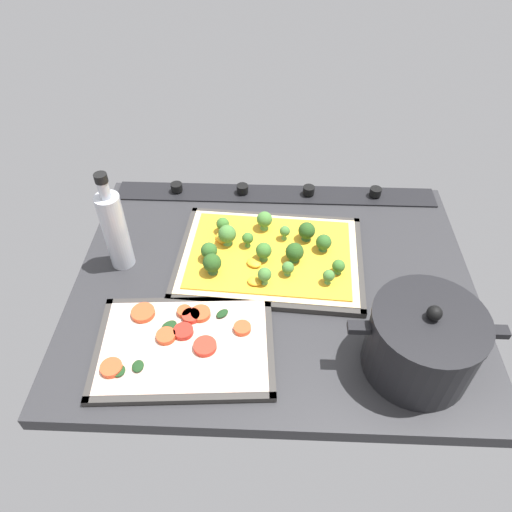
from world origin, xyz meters
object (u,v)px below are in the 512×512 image
veggie_pizza_back (183,342)px  cooking_pot (422,342)px  baking_tray_front (270,258)px  oil_bottle (115,229)px  baking_tray_back (185,347)px  broccoli_pizza (268,253)px

veggie_pizza_back → cooking_pot: (-40.38, 2.15, 5.36)cm
baking_tray_front → oil_bottle: oil_bottle is taller
baking_tray_back → veggie_pizza_back: (0.37, -0.48, 0.76)cm
baking_tray_front → cooking_pot: cooking_pot is taller
cooking_pot → oil_bottle: bearing=-22.1°
veggie_pizza_back → baking_tray_back: bearing=128.0°
baking_tray_front → veggie_pizza_back: veggie_pizza_back is taller
baking_tray_back → veggie_pizza_back: bearing=-52.0°
veggie_pizza_back → broccoli_pizza: bearing=-123.0°
broccoli_pizza → oil_bottle: size_ratio=1.69×
cooking_pot → baking_tray_front: bearing=-44.3°
veggie_pizza_back → baking_tray_front: bearing=-123.7°
oil_bottle → broccoli_pizza: bearing=-176.3°
oil_bottle → cooking_pot: bearing=157.9°
baking_tray_back → oil_bottle: size_ratio=1.47×
baking_tray_back → cooking_pot: (-40.01, 1.67, 6.12)cm
baking_tray_back → cooking_pot: cooking_pot is taller
baking_tray_back → baking_tray_front: bearing=-122.5°
baking_tray_back → oil_bottle: (16.00, -21.03, 8.88)cm
baking_tray_front → veggie_pizza_back: bearing=56.3°
baking_tray_back → oil_bottle: bearing=-52.7°
broccoli_pizza → oil_bottle: (30.26, 1.95, 7.21)cm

